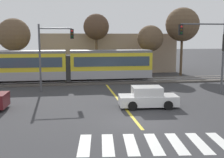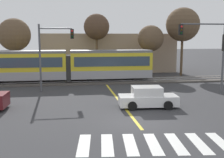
# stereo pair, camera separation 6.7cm
# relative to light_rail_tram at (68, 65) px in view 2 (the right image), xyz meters

# --- Properties ---
(ground_plane) EXTENTS (200.00, 200.00, 0.00)m
(ground_plane) POSITION_rel_light_rail_tram_xyz_m (4.00, -15.43, -2.05)
(ground_plane) COLOR #333335
(track_bed) EXTENTS (120.00, 4.00, 0.18)m
(track_bed) POSITION_rel_light_rail_tram_xyz_m (4.00, 0.01, -1.96)
(track_bed) COLOR #4C4742
(track_bed) RESTS_ON ground
(rail_near) EXTENTS (120.00, 0.08, 0.10)m
(rail_near) POSITION_rel_light_rail_tram_xyz_m (4.00, -0.71, -1.82)
(rail_near) COLOR #939399
(rail_near) RESTS_ON track_bed
(rail_far) EXTENTS (120.00, 0.08, 0.10)m
(rail_far) POSITION_rel_light_rail_tram_xyz_m (4.00, 0.73, -1.82)
(rail_far) COLOR #939399
(rail_far) RESTS_ON track_bed
(light_rail_tram) EXTENTS (18.50, 2.64, 3.43)m
(light_rail_tram) POSITION_rel_light_rail_tram_xyz_m (0.00, 0.00, 0.00)
(light_rail_tram) COLOR #9E9EA3
(light_rail_tram) RESTS_ON track_bed
(crosswalk_stripe_0) EXTENTS (0.87, 2.84, 0.01)m
(crosswalk_stripe_0) POSITION_rel_light_rail_tram_xyz_m (0.72, -18.55, -2.04)
(crosswalk_stripe_0) COLOR silver
(crosswalk_stripe_0) RESTS_ON ground
(crosswalk_stripe_1) EXTENTS (0.87, 2.84, 0.01)m
(crosswalk_stripe_1) POSITION_rel_light_rail_tram_xyz_m (1.81, -18.67, -2.04)
(crosswalk_stripe_1) COLOR silver
(crosswalk_stripe_1) RESTS_ON ground
(crosswalk_stripe_2) EXTENTS (0.87, 2.84, 0.01)m
(crosswalk_stripe_2) POSITION_rel_light_rail_tram_xyz_m (2.91, -18.79, -2.04)
(crosswalk_stripe_2) COLOR silver
(crosswalk_stripe_2) RESTS_ON ground
(crosswalk_stripe_3) EXTENTS (0.87, 2.84, 0.01)m
(crosswalk_stripe_3) POSITION_rel_light_rail_tram_xyz_m (4.00, -18.91, -2.04)
(crosswalk_stripe_3) COLOR silver
(crosswalk_stripe_3) RESTS_ON ground
(crosswalk_stripe_4) EXTENTS (0.87, 2.84, 0.01)m
(crosswalk_stripe_4) POSITION_rel_light_rail_tram_xyz_m (5.09, -19.03, -2.04)
(crosswalk_stripe_4) COLOR silver
(crosswalk_stripe_4) RESTS_ON ground
(crosswalk_stripe_5) EXTENTS (0.87, 2.84, 0.01)m
(crosswalk_stripe_5) POSITION_rel_light_rail_tram_xyz_m (6.19, -19.16, -2.04)
(crosswalk_stripe_5) COLOR silver
(crosswalk_stripe_5) RESTS_ON ground
(crosswalk_stripe_6) EXTENTS (0.87, 2.84, 0.01)m
(crosswalk_stripe_6) POSITION_rel_light_rail_tram_xyz_m (7.28, -19.28, -2.04)
(crosswalk_stripe_6) COLOR silver
(crosswalk_stripe_6) RESTS_ON ground
(lane_centre_line) EXTENTS (0.20, 14.92, 0.01)m
(lane_centre_line) POSITION_rel_light_rail_tram_xyz_m (4.00, -9.45, -2.05)
(lane_centre_line) COLOR gold
(lane_centre_line) RESTS_ON ground
(sedan_crossing) EXTENTS (4.31, 2.15, 1.52)m
(sedan_crossing) POSITION_rel_light_rail_tram_xyz_m (5.68, -12.00, -1.35)
(sedan_crossing) COLOR silver
(sedan_crossing) RESTS_ON ground
(traffic_light_far_left) EXTENTS (3.25, 0.38, 6.23)m
(traffic_light_far_left) POSITION_rel_light_rail_tram_xyz_m (-1.52, -4.50, 2.05)
(traffic_light_far_left) COLOR #515459
(traffic_light_far_left) RESTS_ON ground
(traffic_light_mid_right) EXTENTS (4.25, 0.38, 6.74)m
(traffic_light_mid_right) POSITION_rel_light_rail_tram_xyz_m (12.11, -8.44, 2.35)
(traffic_light_mid_right) COLOR #515459
(traffic_light_mid_right) RESTS_ON ground
(bare_tree_far_west) EXTENTS (4.10, 4.10, 7.40)m
(bare_tree_far_west) POSITION_rel_light_rail_tram_xyz_m (-6.66, 5.89, 3.28)
(bare_tree_far_west) COLOR brown
(bare_tree_far_west) RESTS_ON ground
(bare_tree_west) EXTENTS (3.34, 3.34, 8.05)m
(bare_tree_west) POSITION_rel_light_rail_tram_xyz_m (3.71, 5.57, 4.27)
(bare_tree_west) COLOR brown
(bare_tree_west) RESTS_ON ground
(bare_tree_east) EXTENTS (3.32, 3.32, 6.55)m
(bare_tree_east) POSITION_rel_light_rail_tram_xyz_m (10.45, 3.72, 2.81)
(bare_tree_east) COLOR brown
(bare_tree_east) RESTS_ON ground
(bare_tree_far_east) EXTENTS (4.37, 4.37, 8.85)m
(bare_tree_far_east) POSITION_rel_light_rail_tram_xyz_m (14.82, 4.03, 4.59)
(bare_tree_far_east) COLOR brown
(bare_tree_far_east) RESTS_ON ground
(building_backdrop_far) EXTENTS (19.01, 6.00, 5.53)m
(building_backdrop_far) POSITION_rel_light_rail_tram_xyz_m (5.89, 10.20, 0.72)
(building_backdrop_far) COLOR gray
(building_backdrop_far) RESTS_ON ground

